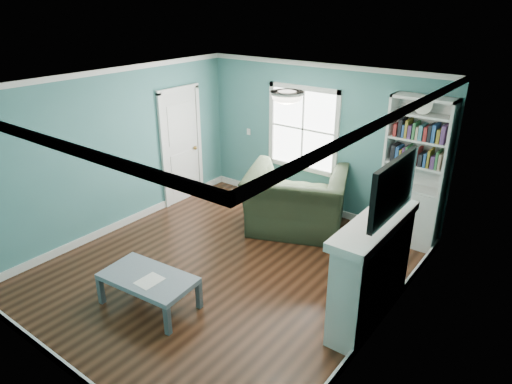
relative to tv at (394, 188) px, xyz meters
The scene contains 13 objects.
floor 2.80m from the tv, behind, with size 5.00×5.00×0.00m, color black.
room_walls 2.21m from the tv, behind, with size 5.00×5.00×5.00m.
trim 2.26m from the tv, behind, with size 4.50×5.00×2.60m.
window 3.40m from the tv, 137.57° to the left, with size 1.40×0.06×1.50m.
bookshelf 2.29m from the tv, 101.57° to the left, with size 0.90×0.35×2.31m.
fireplace 1.10m from the tv, behind, with size 0.44×1.58×1.30m.
tv is the anchor object (origin of this frame).
door 4.63m from the tv, 164.80° to the left, with size 0.12×0.98×2.17m.
ceiling_fixture 1.54m from the tv, behind, with size 0.38×0.38×0.15m.
light_switch 4.38m from the tv, 148.30° to the left, with size 0.08×0.01×0.12m, color white.
recliner 2.69m from the tv, 145.63° to the left, with size 1.56×1.02×1.37m, color #252E1D.
coffee_table 3.10m from the tv, 149.48° to the right, with size 1.22×0.74×0.43m.
paper_sheet 3.03m from the tv, 147.44° to the right, with size 0.24×0.31×0.00m, color white.
Camera 1 is at (3.69, -4.19, 3.57)m, focal length 32.00 mm.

